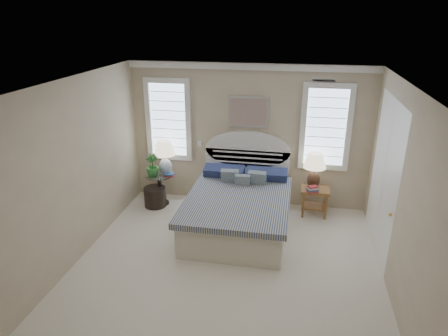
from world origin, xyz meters
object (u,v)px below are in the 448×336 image
lamp_left (165,154)px  floor_pot (155,197)px  lamp_right (315,166)px  bed (239,207)px  side_table_left (160,186)px  nightstand_right (315,196)px

lamp_left → floor_pot: bearing=-138.2°
floor_pot → lamp_right: bearing=5.2°
bed → lamp_right: (1.25, 0.76, 0.55)m
side_table_left → lamp_right: 2.96m
side_table_left → nightstand_right: (2.95, 0.10, -0.00)m
bed → nightstand_right: bearing=28.0°
bed → side_table_left: 1.75m
side_table_left → lamp_left: size_ratio=0.95×
lamp_left → side_table_left: bearing=-152.4°
bed → side_table_left: (-1.65, 0.59, 0.00)m
bed → nightstand_right: bed is taller
bed → side_table_left: size_ratio=3.61×
lamp_left → lamp_right: bearing=2.2°
floor_pot → lamp_left: (0.18, 0.16, 0.84)m
bed → lamp_left: bearing=157.1°
floor_pot → lamp_left: 0.88m
side_table_left → lamp_left: lamp_left is taller
floor_pot → lamp_right: (2.97, 0.27, 0.74)m
nightstand_right → lamp_right: bearing=125.8°
bed → side_table_left: bed is taller
lamp_left → lamp_right: 2.79m
bed → lamp_left: (-1.54, 0.65, 0.65)m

